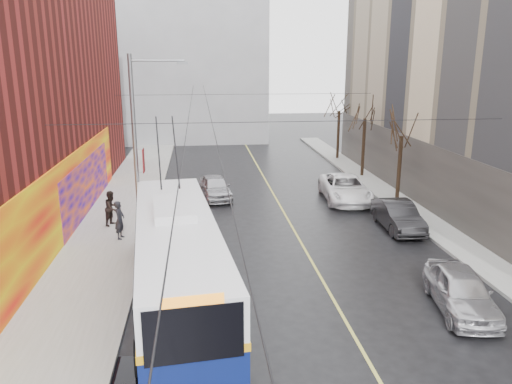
{
  "coord_description": "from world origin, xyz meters",
  "views": [
    {
      "loc": [
        -3.34,
        -13.21,
        8.74
      ],
      "look_at": [
        -0.87,
        8.33,
        2.97
      ],
      "focal_mm": 35.0,
      "sensor_mm": 36.0,
      "label": 1
    }
  ],
  "objects_px": {
    "tree_mid": "(366,108)",
    "following_car": "(215,187)",
    "parked_car_c": "(345,188)",
    "pedestrian_b": "(112,208)",
    "tree_near": "(403,123)",
    "parked_car_b": "(398,216)",
    "streetlight_pole": "(139,147)",
    "trolleybus": "(177,259)",
    "parked_car_a": "(461,290)",
    "tree_far": "(340,102)",
    "pedestrian_a": "(120,220)"
  },
  "relations": [
    {
      "from": "following_car",
      "to": "tree_near",
      "type": "bearing_deg",
      "value": -18.19
    },
    {
      "from": "tree_far",
      "to": "parked_car_c",
      "type": "xyz_separation_m",
      "value": [
        -3.2,
        -13.29,
        -4.33
      ]
    },
    {
      "from": "parked_car_a",
      "to": "parked_car_c",
      "type": "distance_m",
      "value": 14.55
    },
    {
      "from": "following_car",
      "to": "pedestrian_b",
      "type": "distance_m",
      "value": 7.74
    },
    {
      "from": "tree_far",
      "to": "parked_car_b",
      "type": "bearing_deg",
      "value": -96.04
    },
    {
      "from": "tree_mid",
      "to": "parked_car_b",
      "type": "xyz_separation_m",
      "value": [
        -2.02,
        -12.07,
        -4.5
      ]
    },
    {
      "from": "parked_car_b",
      "to": "streetlight_pole",
      "type": "bearing_deg",
      "value": -174.32
    },
    {
      "from": "streetlight_pole",
      "to": "following_car",
      "type": "height_order",
      "value": "streetlight_pole"
    },
    {
      "from": "tree_mid",
      "to": "trolleybus",
      "type": "xyz_separation_m",
      "value": [
        -13.27,
        -19.05,
        -3.53
      ]
    },
    {
      "from": "parked_car_a",
      "to": "parked_car_c",
      "type": "xyz_separation_m",
      "value": [
        0.0,
        14.55,
        0.05
      ]
    },
    {
      "from": "parked_car_b",
      "to": "pedestrian_b",
      "type": "bearing_deg",
      "value": 173.99
    },
    {
      "from": "tree_near",
      "to": "tree_far",
      "type": "distance_m",
      "value": 14.0
    },
    {
      "from": "streetlight_pole",
      "to": "pedestrian_a",
      "type": "height_order",
      "value": "streetlight_pole"
    },
    {
      "from": "tree_mid",
      "to": "streetlight_pole",
      "type": "bearing_deg",
      "value": -139.35
    },
    {
      "from": "pedestrian_b",
      "to": "parked_car_b",
      "type": "bearing_deg",
      "value": -70.68
    },
    {
      "from": "tree_far",
      "to": "pedestrian_a",
      "type": "xyz_separation_m",
      "value": [
        -16.36,
        -19.25,
        -4.04
      ]
    },
    {
      "from": "parked_car_c",
      "to": "pedestrian_b",
      "type": "bearing_deg",
      "value": -160.66
    },
    {
      "from": "trolleybus",
      "to": "pedestrian_b",
      "type": "bearing_deg",
      "value": 107.08
    },
    {
      "from": "parked_car_b",
      "to": "pedestrian_a",
      "type": "relative_size",
      "value": 2.39
    },
    {
      "from": "pedestrian_b",
      "to": "parked_car_a",
      "type": "bearing_deg",
      "value": -100.88
    },
    {
      "from": "streetlight_pole",
      "to": "parked_car_a",
      "type": "xyz_separation_m",
      "value": [
        11.94,
        -7.84,
        -4.09
      ]
    },
    {
      "from": "following_car",
      "to": "tree_far",
      "type": "bearing_deg",
      "value": 38.66
    },
    {
      "from": "trolleybus",
      "to": "parked_car_a",
      "type": "bearing_deg",
      "value": -16.07
    },
    {
      "from": "parked_car_b",
      "to": "following_car",
      "type": "relative_size",
      "value": 1.04
    },
    {
      "from": "parked_car_c",
      "to": "pedestrian_b",
      "type": "xyz_separation_m",
      "value": [
        -13.9,
        -3.75,
        0.28
      ]
    },
    {
      "from": "tree_far",
      "to": "parked_car_a",
      "type": "distance_m",
      "value": 28.37
    },
    {
      "from": "streetlight_pole",
      "to": "tree_near",
      "type": "distance_m",
      "value": 16.28
    },
    {
      "from": "tree_mid",
      "to": "parked_car_b",
      "type": "bearing_deg",
      "value": -99.5
    },
    {
      "from": "parked_car_c",
      "to": "trolleybus",
      "type": "bearing_deg",
      "value": -124.05
    },
    {
      "from": "pedestrian_a",
      "to": "tree_mid",
      "type": "bearing_deg",
      "value": -43.47
    },
    {
      "from": "tree_far",
      "to": "following_car",
      "type": "xyz_separation_m",
      "value": [
        -11.42,
        -11.8,
        -4.4
      ]
    },
    {
      "from": "following_car",
      "to": "pedestrian_b",
      "type": "xyz_separation_m",
      "value": [
        -5.68,
        -5.24,
        0.34
      ]
    },
    {
      "from": "tree_far",
      "to": "tree_near",
      "type": "bearing_deg",
      "value": -90.0
    },
    {
      "from": "trolleybus",
      "to": "parked_car_a",
      "type": "xyz_separation_m",
      "value": [
        10.07,
        -1.79,
        -0.96
      ]
    },
    {
      "from": "tree_mid",
      "to": "parked_car_b",
      "type": "height_order",
      "value": "tree_mid"
    },
    {
      "from": "tree_near",
      "to": "trolleybus",
      "type": "bearing_deg",
      "value": -137.75
    },
    {
      "from": "tree_near",
      "to": "tree_mid",
      "type": "distance_m",
      "value": 7.01
    },
    {
      "from": "tree_mid",
      "to": "pedestrian_a",
      "type": "distance_m",
      "value": 20.86
    },
    {
      "from": "tree_mid",
      "to": "parked_car_b",
      "type": "relative_size",
      "value": 1.46
    },
    {
      "from": "trolleybus",
      "to": "parked_car_c",
      "type": "relative_size",
      "value": 2.27
    },
    {
      "from": "following_car",
      "to": "trolleybus",
      "type": "bearing_deg",
      "value": -104.7
    },
    {
      "from": "tree_far",
      "to": "parked_car_a",
      "type": "bearing_deg",
      "value": -96.56
    },
    {
      "from": "parked_car_c",
      "to": "pedestrian_b",
      "type": "distance_m",
      "value": 14.4
    },
    {
      "from": "streetlight_pole",
      "to": "parked_car_a",
      "type": "distance_m",
      "value": 14.86
    },
    {
      "from": "trolleybus",
      "to": "pedestrian_a",
      "type": "relative_size",
      "value": 6.92
    },
    {
      "from": "trolleybus",
      "to": "parked_car_b",
      "type": "bearing_deg",
      "value": 25.85
    },
    {
      "from": "parked_car_c",
      "to": "streetlight_pole",
      "type": "bearing_deg",
      "value": -146.44
    },
    {
      "from": "tree_near",
      "to": "parked_car_b",
      "type": "height_order",
      "value": "tree_near"
    },
    {
      "from": "tree_mid",
      "to": "following_car",
      "type": "distance_m",
      "value": 13.18
    },
    {
      "from": "parked_car_a",
      "to": "pedestrian_a",
      "type": "height_order",
      "value": "pedestrian_a"
    }
  ]
}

